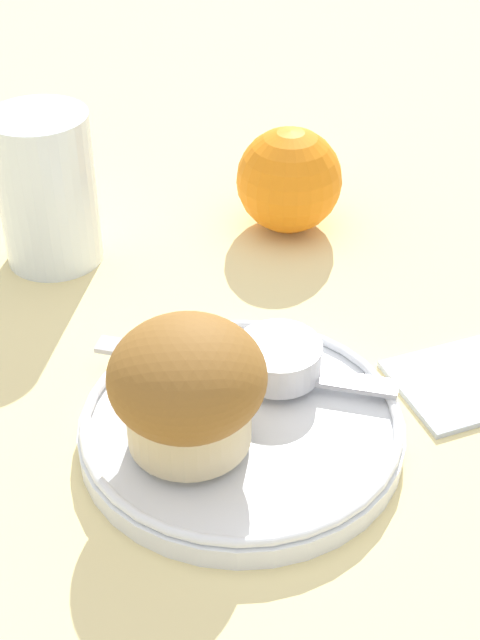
% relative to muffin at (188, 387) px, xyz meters
% --- Properties ---
extents(ground_plane, '(3.00, 3.00, 0.00)m').
position_rel_muffin_xyz_m(ground_plane, '(0.05, 0.04, -0.06)').
color(ground_plane, beige).
extents(plate, '(0.19, 0.19, 0.02)m').
position_rel_muffin_xyz_m(plate, '(0.03, 0.01, -0.05)').
color(plate, white).
rests_on(plate, ground_plane).
extents(muffin, '(0.09, 0.09, 0.08)m').
position_rel_muffin_xyz_m(muffin, '(0.00, 0.00, 0.00)').
color(muffin, beige).
rests_on(muffin, plate).
extents(cream_ramekin, '(0.05, 0.05, 0.02)m').
position_rel_muffin_xyz_m(cream_ramekin, '(0.07, 0.04, -0.03)').
color(cream_ramekin, silver).
rests_on(cream_ramekin, plate).
extents(berry_pair, '(0.02, 0.01, 0.01)m').
position_rel_muffin_xyz_m(berry_pair, '(0.02, 0.05, -0.03)').
color(berry_pair, '#B7192D').
rests_on(berry_pair, plate).
extents(butter_knife, '(0.17, 0.12, 0.00)m').
position_rel_muffin_xyz_m(butter_knife, '(0.05, 0.05, -0.04)').
color(butter_knife, '#B7B7BC').
rests_on(butter_knife, plate).
extents(orange_fruit, '(0.09, 0.09, 0.09)m').
position_rel_muffin_xyz_m(orange_fruit, '(0.16, 0.23, -0.02)').
color(orange_fruit, orange).
rests_on(orange_fruit, ground_plane).
extents(juice_glass, '(0.07, 0.07, 0.12)m').
position_rel_muffin_xyz_m(juice_glass, '(-0.03, 0.25, 0.00)').
color(juice_glass, silver).
rests_on(juice_glass, ground_plane).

